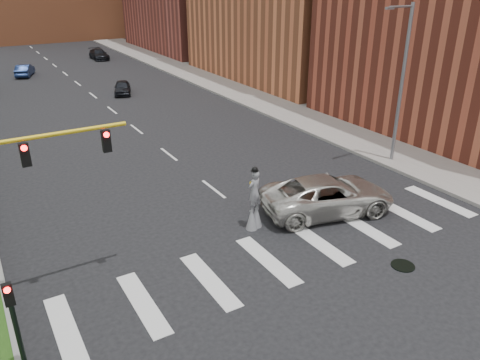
{
  "coord_description": "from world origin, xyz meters",
  "views": [
    {
      "loc": [
        -10.18,
        -11.82,
        10.36
      ],
      "look_at": [
        -0.17,
        5.0,
        1.7
      ],
      "focal_mm": 35.0,
      "sensor_mm": 36.0,
      "label": 1
    }
  ],
  "objects": [
    {
      "name": "car_near",
      "position": [
        2.56,
        31.1,
        0.61
      ],
      "size": [
        2.53,
        3.87,
        1.23
      ],
      "primitive_type": "imported",
      "rotation": [
        0.0,
        0.0,
        -0.33
      ],
      "color": "black",
      "rests_on": "ground"
    },
    {
      "name": "streetlight",
      "position": [
        10.9,
        6.0,
        4.9
      ],
      "size": [
        2.05,
        0.2,
        9.0
      ],
      "color": "slate",
      "rests_on": "ground"
    },
    {
      "name": "suv_crossing",
      "position": [
        3.42,
        3.0,
        0.87
      ],
      "size": [
        6.78,
        4.32,
        1.74
      ],
      "primitive_type": "imported",
      "rotation": [
        0.0,
        0.0,
        1.33
      ],
      "color": "beige",
      "rests_on": "ground"
    },
    {
      "name": "traffic_signal",
      "position": [
        -9.78,
        3.0,
        4.15
      ],
      "size": [
        5.3,
        0.23,
        6.2
      ],
      "color": "black",
      "rests_on": "ground"
    },
    {
      "name": "manhole",
      "position": [
        3.0,
        -2.0,
        0.02
      ],
      "size": [
        0.9,
        0.9,
        0.04
      ],
      "primitive_type": "cylinder",
      "color": "black",
      "rests_on": "ground"
    },
    {
      "name": "ground_plane",
      "position": [
        0.0,
        0.0,
        0.0
      ],
      "size": [
        160.0,
        160.0,
        0.0
      ],
      "primitive_type": "plane",
      "color": "black",
      "rests_on": "ground"
    },
    {
      "name": "car_mid",
      "position": [
        -4.04,
        44.71,
        0.65
      ],
      "size": [
        2.59,
        4.18,
        1.3
      ],
      "primitive_type": "imported",
      "rotation": [
        0.0,
        0.0,
        2.81
      ],
      "color": "#15244C",
      "rests_on": "ground"
    },
    {
      "name": "stilt_performer",
      "position": [
        -0.34,
        3.5,
        1.19
      ],
      "size": [
        0.83,
        0.64,
        2.92
      ],
      "rotation": [
        0.0,
        0.0,
        3.45
      ],
      "color": "#321D14",
      "rests_on": "ground"
    },
    {
      "name": "sidewalk_right",
      "position": [
        12.5,
        25.0,
        0.09
      ],
      "size": [
        5.0,
        90.0,
        0.18
      ],
      "primitive_type": "cube",
      "color": "gray",
      "rests_on": "ground"
    },
    {
      "name": "car_far",
      "position": [
        6.0,
        51.64,
        0.65
      ],
      "size": [
        1.86,
        4.51,
        1.31
      ],
      "primitive_type": "imported",
      "rotation": [
        0.0,
        0.0,
        -0.01
      ],
      "color": "black",
      "rests_on": "ground"
    },
    {
      "name": "secondary_signal",
      "position": [
        -10.3,
        -0.5,
        1.95
      ],
      "size": [
        0.25,
        0.21,
        3.23
      ],
      "color": "black",
      "rests_on": "ground"
    }
  ]
}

